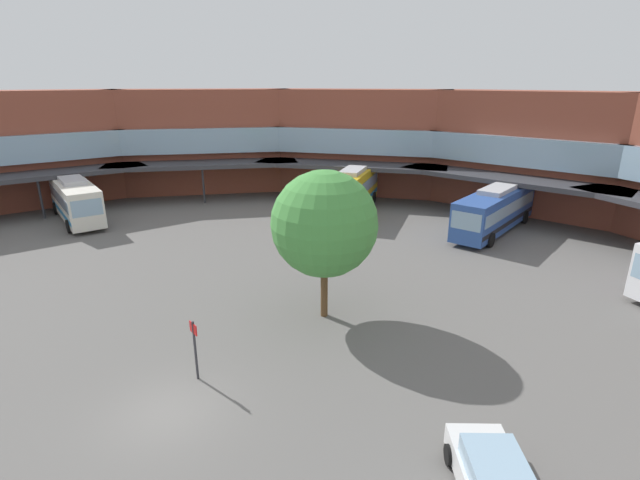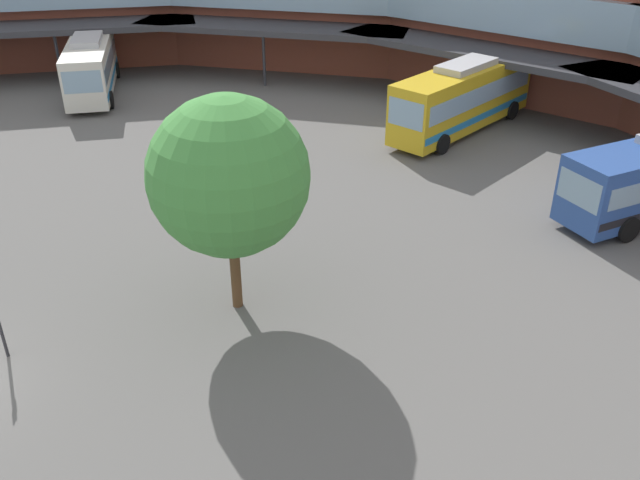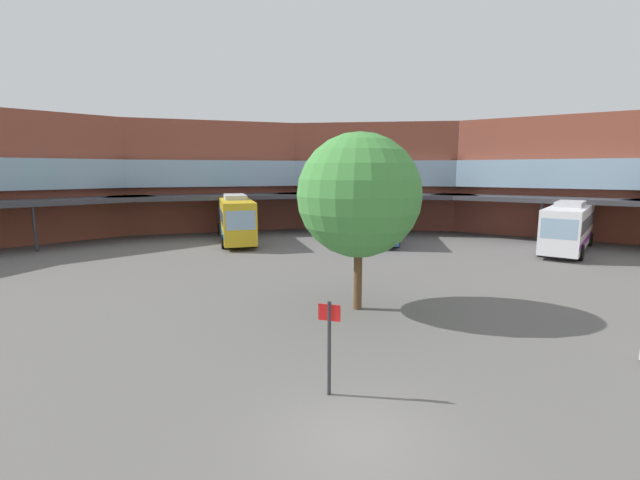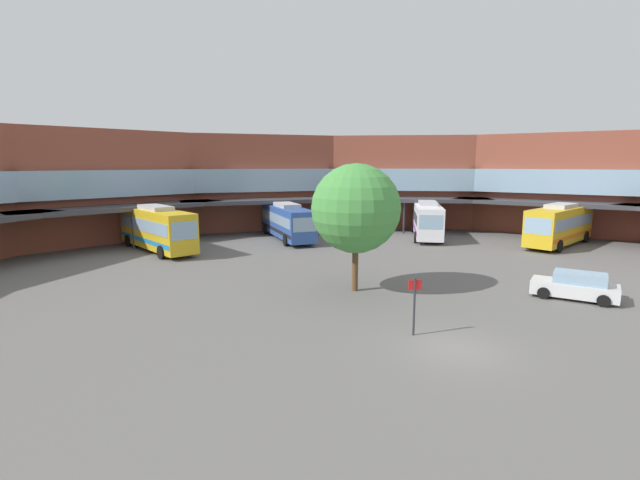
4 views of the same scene
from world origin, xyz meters
The scene contains 7 objects.
ground_plane centered at (0.00, 0.00, 0.00)m, with size 126.53×126.53×0.00m, color #605E5B.
station_building centered at (0.00, 21.00, 5.37)m, with size 82.68×51.45×10.69m.
bus_2 centered at (-5.40, 28.74, 2.00)m, with size 4.24×11.24×3.96m.
bus_4 centered at (7.18, 28.35, 1.83)m, with size 4.81×11.79×3.62m.
bus_6 centered at (19.81, 21.51, 1.89)m, with size 8.65×9.39×3.73m.
plaza_tree centered at (1.68, 9.28, 4.95)m, with size 5.25×5.25×7.58m.
stop_sign_post centered at (-0.40, 2.05, 1.59)m, with size 0.57×0.28×2.61m.
Camera 3 is at (-1.67, -8.86, 5.99)m, focal length 24.47 mm.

